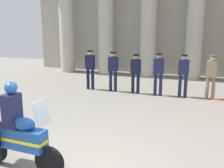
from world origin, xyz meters
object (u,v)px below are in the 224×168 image
(officer_in_row_0, at_px, (90,66))
(officer_in_row_4, at_px, (183,72))
(officer_in_row_5, at_px, (211,73))
(motorcycle_with_rider, at_px, (16,134))
(officer_in_row_2, at_px, (136,71))
(officer_in_row_1, at_px, (113,68))
(officer_in_row_3, at_px, (158,71))

(officer_in_row_0, height_order, officer_in_row_4, officer_in_row_0)
(officer_in_row_0, distance_m, officer_in_row_4, 3.97)
(officer_in_row_5, bearing_deg, motorcycle_with_rider, 67.65)
(officer_in_row_2, height_order, officer_in_row_5, officer_in_row_5)
(officer_in_row_0, bearing_deg, officer_in_row_1, -173.94)
(officer_in_row_3, distance_m, officer_in_row_5, 2.02)
(officer_in_row_1, distance_m, officer_in_row_2, 1.00)
(officer_in_row_0, bearing_deg, officer_in_row_5, -172.26)
(officer_in_row_3, height_order, motorcycle_with_rider, motorcycle_with_rider)
(officer_in_row_2, height_order, officer_in_row_4, officer_in_row_4)
(officer_in_row_1, xyz_separation_m, officer_in_row_2, (1.00, -0.06, -0.03))
(officer_in_row_4, bearing_deg, motorcycle_with_rider, 74.56)
(officer_in_row_2, relative_size, officer_in_row_5, 0.96)
(officer_in_row_0, height_order, officer_in_row_2, officer_in_row_0)
(officer_in_row_1, relative_size, officer_in_row_2, 1.03)
(officer_in_row_5, bearing_deg, officer_in_row_2, 9.36)
(officer_in_row_1, relative_size, officer_in_row_4, 0.99)
(officer_in_row_3, bearing_deg, officer_in_row_5, -169.14)
(officer_in_row_3, relative_size, motorcycle_with_rider, 0.82)
(motorcycle_with_rider, bearing_deg, officer_in_row_4, 71.75)
(officer_in_row_5, relative_size, motorcycle_with_rider, 0.82)
(officer_in_row_1, bearing_deg, officer_in_row_2, -175.26)
(officer_in_row_0, xyz_separation_m, officer_in_row_5, (5.01, -0.06, -0.01))
(officer_in_row_1, height_order, officer_in_row_4, officer_in_row_4)
(officer_in_row_4, distance_m, motorcycle_with_rider, 7.35)
(officer_in_row_0, relative_size, officer_in_row_5, 1.01)
(officer_in_row_3, bearing_deg, motorcycle_with_rider, 81.71)
(officer_in_row_4, bearing_deg, officer_in_row_5, -170.37)
(officer_in_row_4, xyz_separation_m, officer_in_row_5, (1.04, 0.02, 0.00))
(officer_in_row_1, bearing_deg, officer_in_row_4, -172.32)
(officer_in_row_2, xyz_separation_m, motorcycle_with_rider, (-1.05, -6.69, -0.17))
(officer_in_row_4, height_order, motorcycle_with_rider, motorcycle_with_rider)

